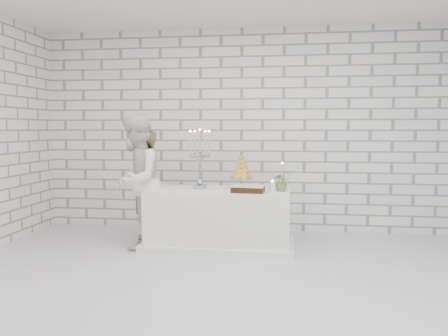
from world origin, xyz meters
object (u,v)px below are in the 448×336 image
candelabra (200,159)px  bride (136,181)px  cake_table (219,218)px  groom (144,186)px  croquembouche (242,172)px

candelabra → bride: bearing=-168.3°
cake_table → candelabra: candelabra is taller
groom → candelabra: (0.77, -0.07, 0.38)m
bride → groom: bearing=169.1°
bride → candelabra: bearing=98.7°
candelabra → groom: bearing=174.7°
groom → bride: (-0.03, -0.24, 0.10)m
bride → croquembouche: bearing=96.2°
cake_table → candelabra: (-0.25, 0.03, 0.76)m
groom → bride: bride is taller
croquembouche → cake_table: bearing=-164.6°
bride → croquembouche: bride is taller
groom → croquembouche: groom is taller
candelabra → croquembouche: candelabra is taller
bride → candelabra: bride is taller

